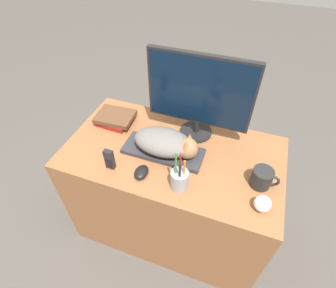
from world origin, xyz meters
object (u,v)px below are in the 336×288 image
keyboard (163,151)px  phone (109,160)px  cat (167,143)px  computer_mouse (141,172)px  book_stack (115,118)px  coffee_mug (262,178)px  pen_cup (179,179)px  baseball (263,204)px  monitor (199,94)px

keyboard → phone: size_ratio=3.68×
cat → phone: (-0.24, -0.19, -0.02)m
computer_mouse → keyboard: bearing=75.3°
book_stack → cat: bearing=-20.1°
coffee_mug → pen_cup: 0.39m
coffee_mug → pen_cup: pen_cup is taller
computer_mouse → baseball: 0.58m
monitor → book_stack: bearing=-171.4°
pen_cup → baseball: size_ratio=3.06×
keyboard → book_stack: size_ratio=1.89×
cat → monitor: bearing=65.3°
monitor → pen_cup: (0.03, -0.40, -0.21)m
pen_cup → coffee_mug: bearing=21.7°
monitor → pen_cup: bearing=-85.8°
keyboard → cat: bearing=-0.0°
keyboard → phone: bearing=-138.9°
cat → pen_cup: 0.22m
cat → phone: size_ratio=2.94×
keyboard → pen_cup: (0.15, -0.18, 0.04)m
phone → cat: bearing=38.2°
baseball → phone: (-0.74, -0.01, 0.02)m
baseball → coffee_mug: bearing=97.5°
pen_cup → book_stack: bearing=147.8°
keyboard → cat: (0.02, -0.00, 0.07)m
baseball → keyboard: bearing=162.0°
book_stack → phone: bearing=-65.6°
computer_mouse → book_stack: bearing=134.6°
keyboard → book_stack: book_stack is taller
phone → monitor: bearing=50.1°
book_stack → computer_mouse: bearing=-45.4°
coffee_mug → book_stack: bearing=168.4°
coffee_mug → phone: bearing=-168.4°
keyboard → monitor: monitor is taller
keyboard → pen_cup: pen_cup is taller
monitor → coffee_mug: 0.51m
cat → book_stack: 0.41m
keyboard → book_stack: (-0.36, 0.14, 0.02)m
coffee_mug → baseball: size_ratio=1.73×
computer_mouse → baseball: size_ratio=1.23×
monitor → book_stack: 0.54m
computer_mouse → book_stack: book_stack is taller
keyboard → pen_cup: bearing=-50.3°
cat → baseball: (0.51, -0.17, -0.04)m
keyboard → baseball: 0.56m
cat → phone: bearing=-141.8°
keyboard → monitor: bearing=60.4°
baseball → monitor: bearing=136.6°
phone → book_stack: size_ratio=0.51×
monitor → phone: monitor is taller
cat → book_stack: size_ratio=1.51×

